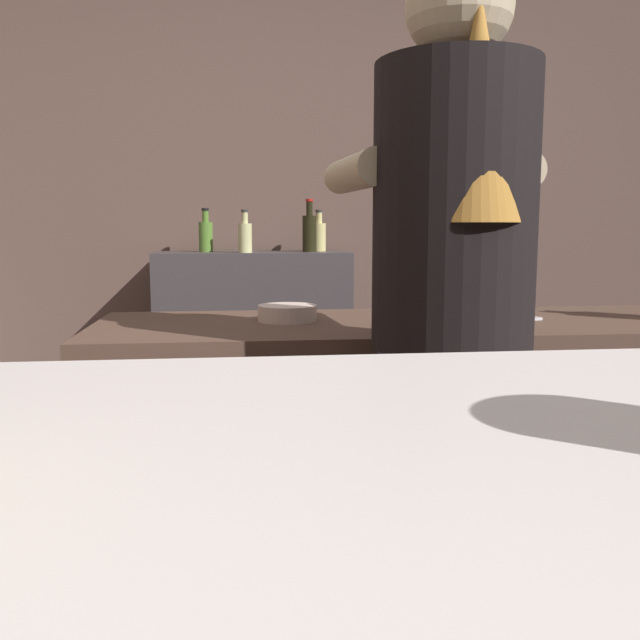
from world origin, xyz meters
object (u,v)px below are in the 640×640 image
at_px(chefs_knife, 504,320).
at_px(bottle_vinegar, 309,231).
at_px(mixing_bowl, 287,313).
at_px(bottle_olive_oil, 206,235).
at_px(bottle_soy, 319,235).
at_px(bartender, 453,308).
at_px(bottle_hot_sauce, 245,236).

height_order(chefs_knife, bottle_vinegar, bottle_vinegar).
height_order(mixing_bowl, bottle_olive_oil, bottle_olive_oil).
height_order(bottle_vinegar, bottle_olive_oil, bottle_vinegar).
xyz_separation_m(chefs_knife, bottle_olive_oil, (-0.88, 1.41, 0.22)).
bearing_deg(bottle_soy, bartender, -87.65).
relative_size(mixing_bowl, bottle_olive_oil, 0.82).
relative_size(mixing_bowl, bottle_soy, 0.85).
distance_m(bartender, bottle_soy, 1.83).
height_order(bartender, bottle_hot_sauce, bartender).
bearing_deg(mixing_bowl, bottle_soy, 79.68).
xyz_separation_m(chefs_knife, bottle_soy, (-0.35, 1.42, 0.22)).
bearing_deg(mixing_bowl, bottle_olive_oil, 102.14).
height_order(bottle_olive_oil, bottle_soy, bottle_olive_oil).
distance_m(bottle_vinegar, bottle_soy, 0.10).
bearing_deg(bottle_hot_sauce, bottle_olive_oil, 142.32).
bearing_deg(bottle_olive_oil, mixing_bowl, -77.86).
height_order(mixing_bowl, bottle_soy, bottle_soy).
bearing_deg(bottle_olive_oil, bottle_soy, 1.22).
bearing_deg(chefs_knife, mixing_bowl, 155.36).
bearing_deg(bottle_vinegar, bottle_olive_oil, 171.92).
bearing_deg(bottle_vinegar, bartender, -85.80).
height_order(bottle_vinegar, bottle_hot_sauce, bottle_vinegar).
bearing_deg(bartender, bottle_vinegar, -0.87).
height_order(bartender, bottle_vinegar, bartender).
bearing_deg(bottle_vinegar, mixing_bowl, -98.59).
bearing_deg(bottle_soy, mixing_bowl, -100.32).
bearing_deg(bottle_hot_sauce, bartender, -75.79).
xyz_separation_m(bartender, mixing_bowl, (-0.32, 0.49, -0.07)).
bearing_deg(bottle_soy, bottle_hot_sauce, -156.76).
relative_size(bottle_hot_sauce, bottle_soy, 0.98).
relative_size(chefs_knife, bottle_soy, 1.23).
relative_size(mixing_bowl, chefs_knife, 0.68).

